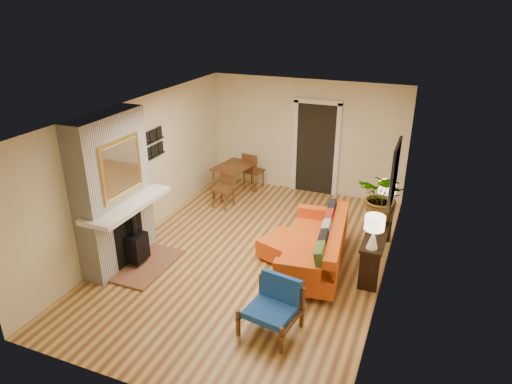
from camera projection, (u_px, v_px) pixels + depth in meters
room_shell at (325, 150)px, 9.66m from camera, size 6.50×6.50×6.50m
fireplace at (115, 196)px, 7.46m from camera, size 1.09×1.68×2.60m
sofa at (319, 247)px, 7.66m from camera, size 1.18×2.27×0.86m
ottoman at (285, 247)px, 7.95m from camera, size 0.94×0.94×0.38m
blue_chair at (274, 303)px, 6.21m from camera, size 0.80×0.79×0.74m
dining_table at (236, 172)px, 10.29m from camera, size 0.90×1.70×0.89m
console_table at (378, 234)px, 7.65m from camera, size 0.34×1.85×0.72m
lamp_near at (374, 228)px, 6.80m from camera, size 0.30×0.30×0.54m
lamp_far at (387, 192)px, 8.05m from camera, size 0.30×0.30×0.54m
houseplant at (383, 197)px, 7.61m from camera, size 0.94×0.87×0.88m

